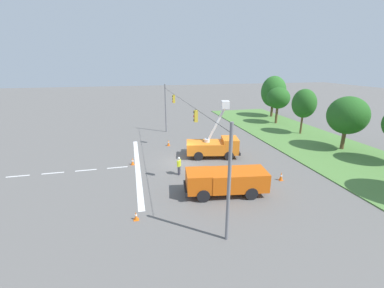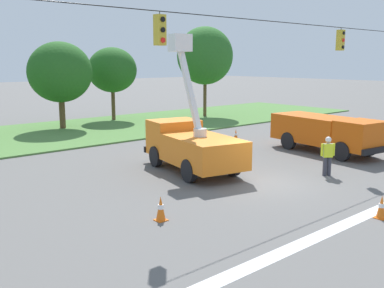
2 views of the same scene
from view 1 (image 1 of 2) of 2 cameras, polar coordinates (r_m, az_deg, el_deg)
The scene contains 15 objects.
ground_plane at distance 27.58m, azimuth -1.96°, elevation -3.97°, with size 200.00×200.00×0.00m, color #605E5B.
grass_verge at distance 35.56m, azimuth 27.77°, elevation -0.97°, with size 56.00×12.00×0.10m, color #517F3D.
lane_markings at distance 27.14m, azimuth -15.15°, elevation -4.96°, with size 17.60×15.25×0.01m.
signal_gantry at distance 26.31m, azimuth -2.06°, elevation 4.66°, with size 26.20×0.33×7.20m.
tree_far_west at distance 52.45m, azimuth 17.66°, elevation 11.04°, with size 4.89×4.59×7.83m.
tree_west at distance 46.60m, azimuth 18.61°, elevation 9.63°, with size 3.89×3.87×6.23m.
tree_centre at distance 40.72m, azimuth 23.64°, elevation 8.24°, with size 3.74×3.21×6.63m.
tree_east at distance 35.44m, azimuth 31.29°, elevation 5.45°, with size 4.72×4.41×6.46m.
utility_truck_bucket_lift at distance 28.73m, azimuth 4.94°, elevation -0.33°, with size 3.59×6.22×6.28m.
utility_truck_support_near at distance 20.79m, azimuth 7.53°, elevation -7.96°, with size 3.22×6.81×2.02m.
road_worker at distance 24.16m, azimuth -2.91°, elevation -4.63°, with size 0.56×0.42×1.77m.
traffic_cone_foreground_left at distance 24.57m, azimuth 19.20°, elevation -6.78°, with size 0.36×0.36×0.80m.
traffic_cone_foreground_right at distance 18.29m, azimuth -12.34°, elevation -15.33°, with size 0.36×0.36×0.63m.
traffic_cone_mid_left at distance 32.85m, azimuth -5.25°, elevation 0.29°, with size 0.36×0.36×0.81m.
traffic_cone_mid_right at distance 27.37m, azimuth -13.08°, elevation -3.76°, with size 0.36×0.36×0.77m.
Camera 1 is at (25.16, -5.03, 10.10)m, focal length 24.00 mm.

